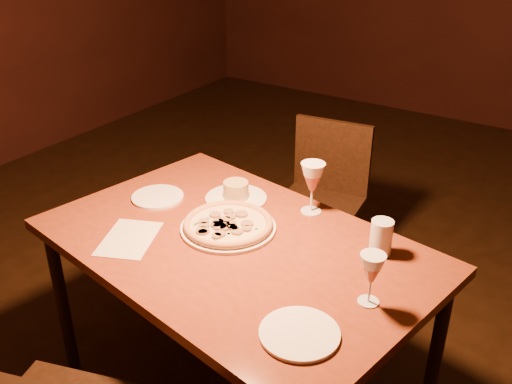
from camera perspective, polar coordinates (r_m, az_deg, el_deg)
The scene contains 10 objects.
dining_table at distance 1.98m, azimuth -2.08°, elevation -6.55°, with size 1.46×1.08×0.71m.
chair_far at distance 2.82m, azimuth 6.64°, elevation -0.34°, with size 0.43×0.43×0.80m.
pizza_plate at distance 2.01m, azimuth -2.80°, elevation -3.26°, with size 0.34×0.34×0.04m.
ramekin_saucer at distance 2.20m, azimuth -2.01°, elevation -0.22°, with size 0.24×0.24×0.08m.
wine_glass_far at distance 2.09m, azimuth 5.63°, elevation 0.40°, with size 0.09×0.09×0.20m, color #A75645, non-canonical shape.
wine_glass_right at distance 1.66m, azimuth 11.41°, elevation -8.53°, with size 0.07×0.07×0.16m, color #A75645, non-canonical shape.
water_tumbler at distance 1.90m, azimuth 12.40°, elevation -4.46°, with size 0.07×0.07×0.12m, color silver.
side_plate_left at distance 2.25m, azimuth -9.81°, elevation -0.49°, with size 0.20×0.20×0.01m, color white.
side_plate_near at distance 1.57m, azimuth 4.37°, elevation -13.93°, with size 0.22×0.22×0.01m, color white.
menu_card at distance 2.01m, azimuth -12.58°, elevation -4.56°, with size 0.17×0.25×0.00m, color silver.
Camera 1 is at (0.69, -1.51, 1.75)m, focal length 40.00 mm.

